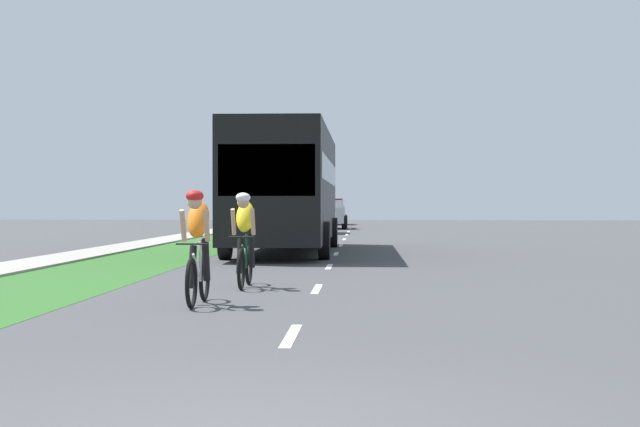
% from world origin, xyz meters
% --- Properties ---
extents(ground_plane, '(120.00, 120.00, 0.00)m').
position_xyz_m(ground_plane, '(0.00, 20.00, 0.00)').
color(ground_plane, '#424244').
extents(grass_verge, '(2.86, 70.00, 0.01)m').
position_xyz_m(grass_verge, '(-4.70, 20.00, 0.00)').
color(grass_verge, '#2D6026').
rests_on(grass_verge, ground_plane).
extents(sidewalk_concrete, '(1.47, 70.00, 0.10)m').
position_xyz_m(sidewalk_concrete, '(-6.86, 20.00, 0.00)').
color(sidewalk_concrete, '#9E998E').
rests_on(sidewalk_concrete, ground_plane).
extents(lane_markings_center, '(0.12, 52.20, 0.01)m').
position_xyz_m(lane_markings_center, '(0.00, 24.00, 0.00)').
color(lane_markings_center, white).
rests_on(lane_markings_center, ground_plane).
extents(cyclist_lead, '(0.42, 1.72, 1.58)m').
position_xyz_m(cyclist_lead, '(-1.52, 7.42, 0.81)').
color(cyclist_lead, black).
rests_on(cyclist_lead, ground_plane).
extents(cyclist_trailing, '(0.42, 1.72, 1.58)m').
position_xyz_m(cyclist_trailing, '(-1.21, 10.23, 0.81)').
color(cyclist_trailing, black).
rests_on(cyclist_trailing, ground_plane).
extents(bus_black, '(2.78, 11.60, 3.48)m').
position_xyz_m(bus_black, '(-1.47, 22.11, 1.98)').
color(bus_black, black).
rests_on(bus_black, ground_plane).
extents(sedan_white, '(1.98, 4.30, 1.52)m').
position_xyz_m(sedan_white, '(-1.50, 40.23, 0.77)').
color(sedan_white, silver).
rests_on(sedan_white, ground_plane).
extents(pickup_silver, '(2.22, 5.10, 1.64)m').
position_xyz_m(pickup_silver, '(-1.28, 49.08, 0.83)').
color(pickup_silver, '#A5A8AD').
rests_on(pickup_silver, ground_plane).
extents(suv_maroon, '(2.15, 4.70, 1.79)m').
position_xyz_m(suv_maroon, '(-1.54, 60.58, 0.95)').
color(suv_maroon, maroon).
rests_on(suv_maroon, ground_plane).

